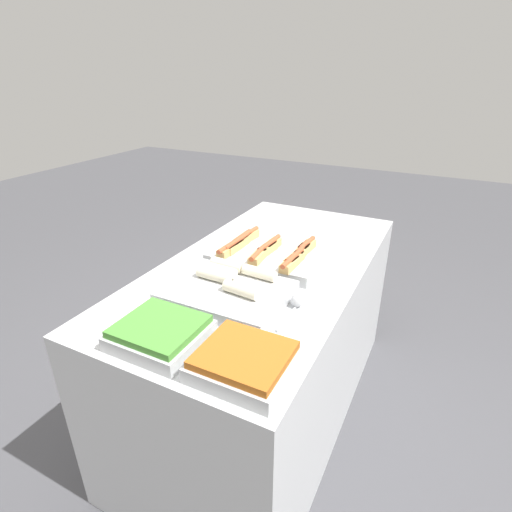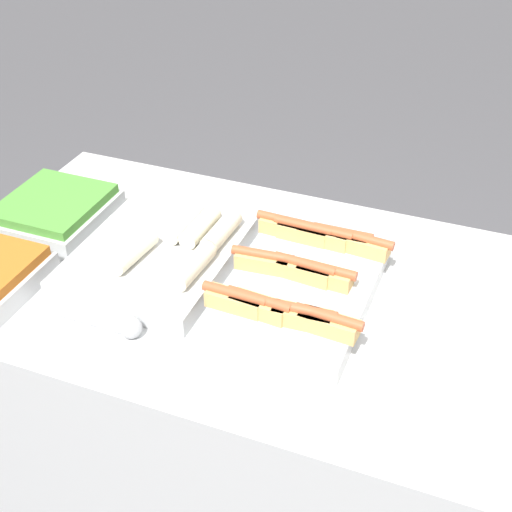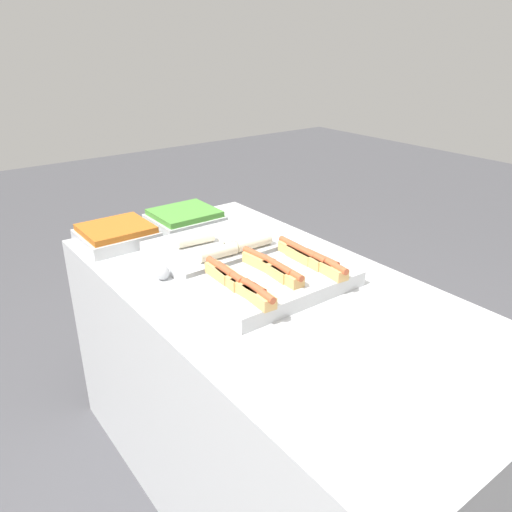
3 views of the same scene
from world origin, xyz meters
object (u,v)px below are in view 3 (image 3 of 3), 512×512
Objects in this scene: tray_wraps at (218,247)px; tray_side_front at (116,235)px; tray_side_back at (185,219)px; tray_hotdogs at (278,278)px; serving_spoon_near at (161,272)px.

tray_wraps is 1.66× the size of tray_side_front.
tray_side_back is (-0.34, 0.05, 0.00)m from tray_wraps.
tray_hotdogs is 0.70m from tray_side_back.
tray_side_front is 0.39m from serving_spoon_near.
tray_side_back is at bearing 175.83° from tray_hotdogs.
tray_side_front is at bearing -143.10° from tray_wraps.
tray_hotdogs is at bearing 41.25° from serving_spoon_near.
tray_side_back is at bearing 140.90° from serving_spoon_near.
tray_side_back is 1.33× the size of serving_spoon_near.
tray_hotdogs reaches higher than tray_side_back.
tray_wraps is at bearing -179.83° from tray_hotdogs.
tray_hotdogs is 0.35m from tray_wraps.
tray_wraps is 0.35m from tray_side_back.
tray_wraps is (-0.35, -0.00, -0.01)m from tray_hotdogs.
serving_spoon_near is at bearing -138.75° from tray_hotdogs.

